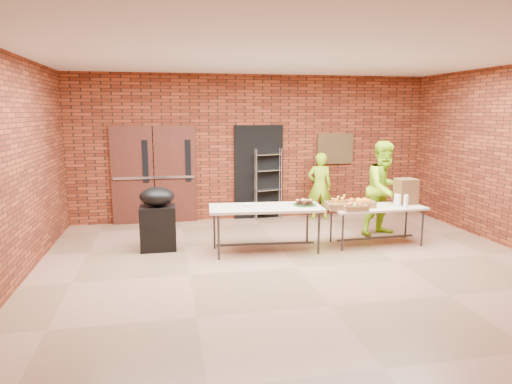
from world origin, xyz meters
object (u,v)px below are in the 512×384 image
(table_left, at_px, (266,210))
(covered_grill, at_px, (158,218))
(wire_rack, at_px, (268,184))
(volunteer_man, at_px, (384,188))
(table_right, at_px, (377,210))
(volunteer_woman, at_px, (320,186))
(coffee_dispenser, at_px, (406,191))

(table_left, xyz_separation_m, covered_grill, (-1.82, 0.48, -0.17))
(wire_rack, distance_m, volunteer_man, 2.60)
(table_right, distance_m, volunteer_woman, 2.17)
(table_left, relative_size, coffee_dispenser, 4.23)
(table_left, xyz_separation_m, coffee_dispenser, (2.71, 0.18, 0.21))
(volunteer_man, bearing_deg, coffee_dispenser, -83.76)
(table_right, distance_m, volunteer_man, 0.79)
(table_right, distance_m, coffee_dispenser, 0.72)
(wire_rack, height_order, coffee_dispenser, wire_rack)
(wire_rack, bearing_deg, covered_grill, -155.62)
(volunteer_woman, bearing_deg, table_right, 109.45)
(covered_grill, distance_m, volunteer_man, 4.34)
(table_right, relative_size, covered_grill, 1.56)
(covered_grill, relative_size, volunteer_man, 0.60)
(table_right, height_order, coffee_dispenser, coffee_dispenser)
(covered_grill, xyz_separation_m, volunteer_man, (4.32, 0.14, 0.36))
(table_left, bearing_deg, volunteer_woman, 56.47)
(wire_rack, bearing_deg, volunteer_man, -56.41)
(table_left, relative_size, covered_grill, 1.79)
(wire_rack, relative_size, volunteer_woman, 1.06)
(table_left, relative_size, table_right, 1.14)
(table_right, bearing_deg, volunteer_man, 51.54)
(wire_rack, bearing_deg, volunteer_woman, -24.90)
(wire_rack, xyz_separation_m, table_right, (1.48, -2.36, -0.15))
(table_right, relative_size, volunteer_woman, 1.16)
(covered_grill, distance_m, volunteer_woman, 3.92)
(table_left, bearing_deg, volunteer_man, 19.04)
(volunteer_woman, bearing_deg, volunteer_man, 127.20)
(table_right, bearing_deg, covered_grill, 170.80)
(coffee_dispenser, bearing_deg, table_left, -176.13)
(volunteer_woman, height_order, volunteer_man, volunteer_man)
(table_right, bearing_deg, coffee_dispenser, 10.98)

